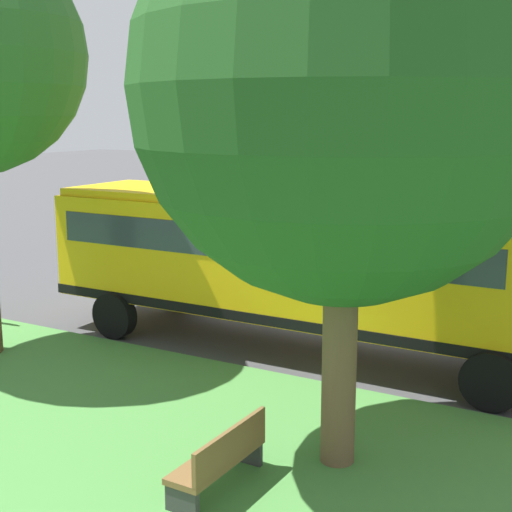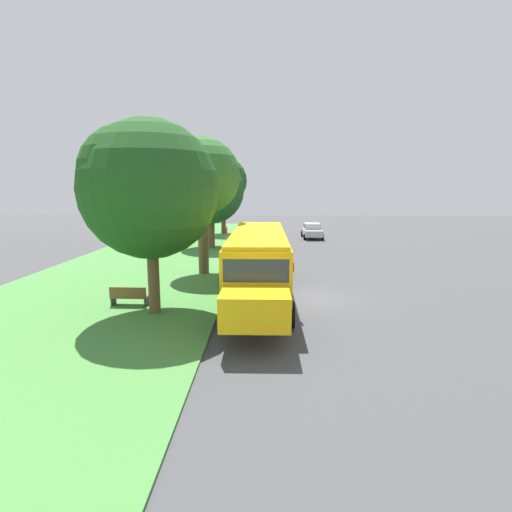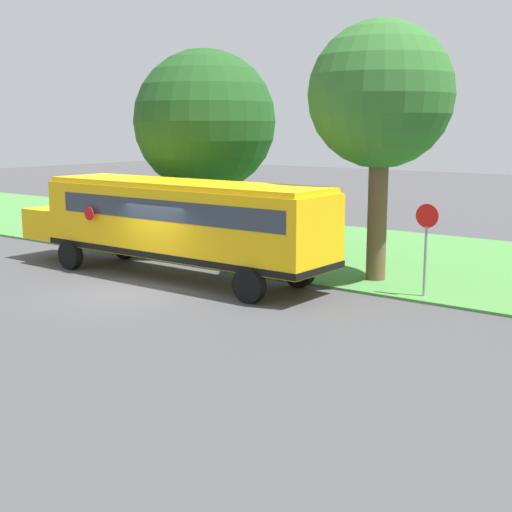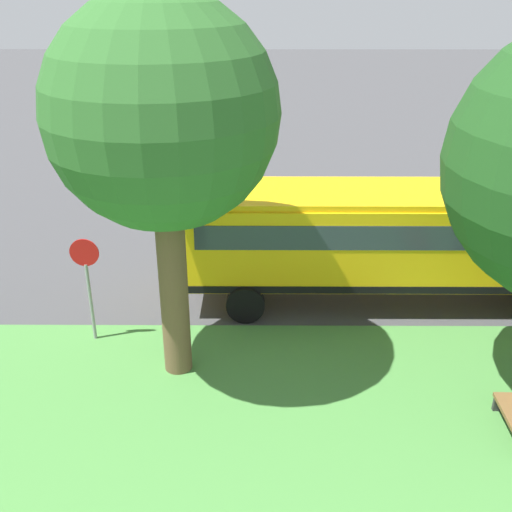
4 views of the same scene
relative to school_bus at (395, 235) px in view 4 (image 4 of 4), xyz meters
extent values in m
plane|color=#424244|center=(2.39, 0.27, -1.92)|extent=(120.00, 120.00, 0.00)
cube|color=yellow|center=(0.00, 0.29, -0.02)|extent=(2.50, 10.50, 2.20)
cube|color=yellow|center=(0.00, 0.29, 1.16)|extent=(2.35, 10.29, 0.16)
cube|color=black|center=(0.00, 0.29, -1.00)|extent=(2.54, 10.54, 0.20)
cube|color=#2D3842|center=(0.00, 0.59, 0.44)|extent=(2.53, 9.24, 0.64)
cylinder|color=red|center=(1.43, -2.60, 0.13)|extent=(0.03, 0.44, 0.44)
cylinder|color=black|center=(1.25, 3.96, -1.42)|extent=(0.30, 1.00, 1.00)
cylinder|color=black|center=(-1.25, 3.96, -1.42)|extent=(0.30, 1.00, 1.00)
cylinder|color=brown|center=(-3.41, 5.44, 0.16)|extent=(0.62, 0.62, 4.16)
sphere|color=#2D6628|center=(-3.41, 5.44, 3.92)|extent=(4.49, 4.49, 4.49)
sphere|color=#2D6628|center=(-3.76, 5.59, 3.91)|extent=(3.23, 3.23, 3.23)
cylinder|color=gray|center=(-2.21, 7.65, -0.87)|extent=(0.08, 0.08, 2.10)
cylinder|color=red|center=(-2.21, 7.65, 0.48)|extent=(0.03, 0.68, 0.68)
cube|color=#333333|center=(-4.87, -1.41, -1.70)|extent=(0.09, 0.45, 0.45)
camera|label=1|loc=(-12.67, -5.91, 2.84)|focal=50.00mm
camera|label=2|loc=(0.32, -18.17, 3.18)|focal=28.00mm
camera|label=3|loc=(16.58, 15.98, 2.96)|focal=50.00mm
camera|label=4|loc=(-14.69, 3.62, 6.26)|focal=42.00mm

